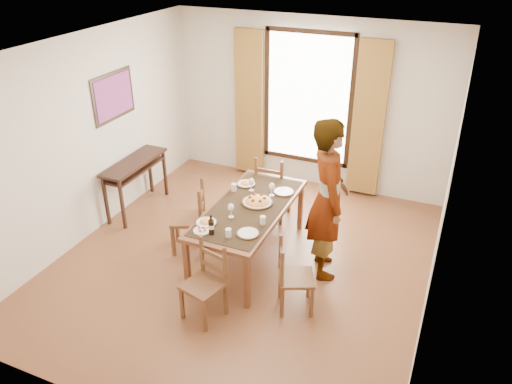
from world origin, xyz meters
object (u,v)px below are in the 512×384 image
at_px(pasta_platter, 257,200).
at_px(man, 328,200).
at_px(dining_table, 249,211).
at_px(console_table, 135,168).

bearing_deg(pasta_platter, man, 0.34).
bearing_deg(man, pasta_platter, 65.78).
bearing_deg(dining_table, pasta_platter, 60.61).
relative_size(console_table, dining_table, 0.62).
distance_m(dining_table, man, 1.02).
height_order(console_table, man, man).
bearing_deg(console_table, pasta_platter, -9.78).
bearing_deg(console_table, dining_table, -13.13).
height_order(dining_table, pasta_platter, pasta_platter).
height_order(dining_table, man, man).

